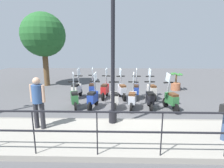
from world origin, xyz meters
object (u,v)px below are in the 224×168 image
at_px(scooter_near_2, 132,98).
at_px(scooter_far_5, 77,89).
at_px(scooter_near_3, 114,98).
at_px(scooter_far_3, 105,89).
at_px(tree_large, 43,35).
at_px(scooter_near_4, 93,98).
at_px(scooter_far_1, 136,90).
at_px(scooter_far_4, 92,88).
at_px(lamp_post_near, 113,62).
at_px(scooter_near_1, 150,98).
at_px(potted_palm, 176,83).
at_px(pedestrian_distant, 38,99).
at_px(scooter_near_5, 75,98).
at_px(scooter_far_2, 122,90).
at_px(scooter_far_0, 151,90).
at_px(scooter_near_0, 171,99).

bearing_deg(scooter_near_2, scooter_far_5, 70.94).
relative_size(scooter_near_3, scooter_far_3, 1.00).
xyz_separation_m(tree_large, scooter_far_5, (-3.01, -2.75, -2.88)).
distance_m(scooter_near_4, scooter_far_1, 2.50).
bearing_deg(scooter_far_1, scooter_far_4, 91.08).
height_order(lamp_post_near, scooter_far_4, lamp_post_near).
bearing_deg(scooter_near_1, scooter_near_3, 95.53).
bearing_deg(potted_palm, pedestrian_distant, 133.22).
bearing_deg(scooter_far_3, scooter_far_5, 101.67).
bearing_deg(potted_palm, scooter_near_5, 122.32).
distance_m(scooter_far_1, scooter_far_2, 0.72).
bearing_deg(scooter_far_5, scooter_far_0, -79.84).
bearing_deg(scooter_near_1, scooter_far_5, 68.87).
xyz_separation_m(tree_large, scooter_near_1, (-4.52, -6.21, -2.88)).
bearing_deg(scooter_far_1, scooter_far_5, 96.69).
distance_m(lamp_post_near, potted_palm, 6.60).
relative_size(scooter_near_5, scooter_far_4, 1.00).
height_order(tree_large, potted_palm, tree_large).
distance_m(scooter_near_2, scooter_far_4, 2.65).
distance_m(tree_large, scooter_far_4, 5.34).
bearing_deg(lamp_post_near, pedestrian_distant, 102.31).
bearing_deg(scooter_far_0, scooter_near_3, 119.43).
distance_m(scooter_near_0, scooter_near_4, 3.28).
bearing_deg(scooter_far_4, scooter_far_5, 103.18).
bearing_deg(pedestrian_distant, scooter_near_2, 137.10).
xyz_separation_m(tree_large, potted_palm, (-1.12, -8.43, -2.92)).
xyz_separation_m(scooter_near_1, scooter_near_4, (0.00, 2.43, 0.00)).
distance_m(scooter_near_3, scooter_far_0, 2.41).
height_order(scooter_near_3, scooter_far_4, same).
bearing_deg(scooter_far_5, pedestrian_distant, -173.51).
xyz_separation_m(potted_palm, scooter_far_5, (-1.89, 5.69, 0.04)).
relative_size(tree_large, scooter_far_3, 3.13).
bearing_deg(lamp_post_near, scooter_far_0, -30.64).
bearing_deg(scooter_near_5, scooter_near_1, -105.98).
bearing_deg(scooter_near_5, scooter_near_0, -108.04).
distance_m(scooter_near_5, scooter_far_1, 3.18).
xyz_separation_m(scooter_near_2, scooter_near_5, (0.03, 2.47, 0.00)).
xyz_separation_m(scooter_near_4, scooter_far_1, (1.49, -2.00, 0.00)).
xyz_separation_m(scooter_near_5, scooter_far_4, (1.77, -0.53, 0.00)).
distance_m(pedestrian_distant, scooter_near_1, 4.42).
xyz_separation_m(lamp_post_near, scooter_near_0, (1.61, -2.39, -1.66)).
relative_size(scooter_near_0, scooter_far_4, 1.00).
bearing_deg(scooter_far_2, scooter_near_1, -155.61).
distance_m(scooter_near_2, scooter_near_3, 0.77).
bearing_deg(lamp_post_near, scooter_near_3, -0.98).
xyz_separation_m(potted_palm, scooter_near_5, (-3.44, 5.44, 0.04)).
height_order(scooter_near_4, scooter_far_4, same).
bearing_deg(scooter_far_5, tree_large, 53.57).
height_order(scooter_near_3, scooter_near_5, same).
relative_size(scooter_near_0, scooter_far_2, 1.00).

